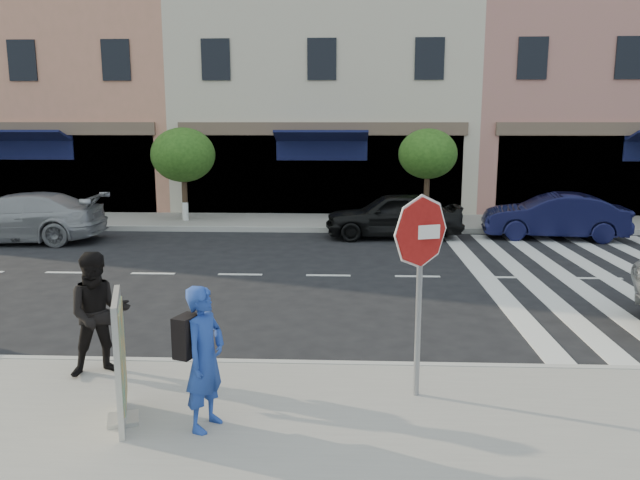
{
  "coord_description": "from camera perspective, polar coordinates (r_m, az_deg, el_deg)",
  "views": [
    {
      "loc": [
        0.42,
        -9.62,
        3.44
      ],
      "look_at": [
        -0.05,
        0.96,
        1.4
      ],
      "focal_mm": 35.0,
      "sensor_mm": 36.0,
      "label": 1
    }
  ],
  "objects": [
    {
      "name": "street_tree_c",
      "position": [
        20.61,
        9.83,
        7.72
      ],
      "size": [
        1.9,
        1.9,
        3.04
      ],
      "color": "#473323",
      "rests_on": "sidewalk_far"
    },
    {
      "name": "walker",
      "position": [
        8.63,
        -19.57,
        -6.37
      ],
      "size": [
        0.99,
        0.9,
        1.64
      ],
      "primitive_type": "imported",
      "rotation": [
        0.0,
        0.0,
        0.45
      ],
      "color": "black",
      "rests_on": "sidewalk_near"
    },
    {
      "name": "building_centre",
      "position": [
        26.72,
        0.58,
        15.31
      ],
      "size": [
        11.0,
        9.0,
        11.0
      ],
      "primitive_type": "cube",
      "color": "beige",
      "rests_on": "ground"
    },
    {
      "name": "sidewalk_near",
      "position": [
        6.78,
        -1.39,
        -18.85
      ],
      "size": [
        60.0,
        4.5,
        0.15
      ],
      "primitive_type": "cube",
      "color": "gray",
      "rests_on": "ground"
    },
    {
      "name": "sidewalk_far",
      "position": [
        20.9,
        1.36,
        1.62
      ],
      "size": [
        60.0,
        3.0,
        0.15
      ],
      "primitive_type": "cube",
      "color": "gray",
      "rests_on": "ground"
    },
    {
      "name": "car_far_mid",
      "position": [
        18.6,
        6.74,
        2.3
      ],
      "size": [
        4.08,
        1.77,
        1.37
      ],
      "primitive_type": "imported",
      "rotation": [
        0.0,
        0.0,
        -1.53
      ],
      "color": "black",
      "rests_on": "ground"
    },
    {
      "name": "street_tree_wb",
      "position": [
        21.16,
        -12.41,
        7.57
      ],
      "size": [
        2.1,
        2.1,
        3.06
      ],
      "color": "#473323",
      "rests_on": "sidewalk_far"
    },
    {
      "name": "car_far_left",
      "position": [
        19.82,
        -25.91,
        1.86
      ],
      "size": [
        4.95,
        2.25,
        1.4
      ],
      "primitive_type": "imported",
      "rotation": [
        0.0,
        0.0,
        -1.51
      ],
      "color": "gray",
      "rests_on": "ground"
    },
    {
      "name": "photographer",
      "position": [
        6.88,
        -10.48,
        -10.56
      ],
      "size": [
        0.56,
        0.67,
        1.59
      ],
      "primitive_type": "imported",
      "rotation": [
        0.0,
        0.0,
        1.22
      ],
      "color": "#203E94",
      "rests_on": "sidewalk_near"
    },
    {
      "name": "stop_sign",
      "position": [
        7.33,
        9.17,
        -1.04
      ],
      "size": [
        0.83,
        0.3,
        2.46
      ],
      "rotation": [
        0.0,
        0.0,
        0.31
      ],
      "color": "gray",
      "rests_on": "sidewalk_near"
    },
    {
      "name": "building_east_mid",
      "position": [
        29.0,
        26.06,
        15.88
      ],
      "size": [
        13.0,
        9.0,
        13.0
      ],
      "primitive_type": "cube",
      "color": "#B07068",
      "rests_on": "ground"
    },
    {
      "name": "building_west_mid",
      "position": [
        29.18,
        -21.52,
        17.17
      ],
      "size": [
        10.0,
        9.0,
        14.0
      ],
      "primitive_type": "cube",
      "color": "tan",
      "rests_on": "ground"
    },
    {
      "name": "poster_board",
      "position": [
        7.26,
        -17.8,
        -10.55
      ],
      "size": [
        0.42,
        0.92,
        1.44
      ],
      "rotation": [
        0.0,
        0.0,
        0.32
      ],
      "color": "beige",
      "rests_on": "sidewalk_near"
    },
    {
      "name": "car_far_right",
      "position": [
        19.58,
        20.62,
        2.05
      ],
      "size": [
        4.2,
        1.93,
        1.34
      ],
      "primitive_type": "imported",
      "rotation": [
        0.0,
        0.0,
        -1.7
      ],
      "color": "black",
      "rests_on": "ground"
    },
    {
      "name": "ground",
      "position": [
        10.22,
        0.06,
        -8.76
      ],
      "size": [
        120.0,
        120.0,
        0.0
      ],
      "primitive_type": "plane",
      "color": "black",
      "rests_on": "ground"
    }
  ]
}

